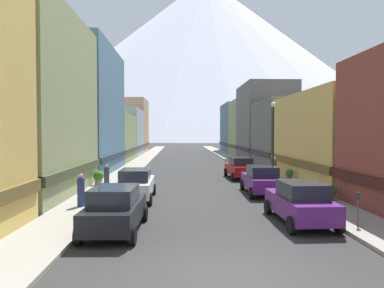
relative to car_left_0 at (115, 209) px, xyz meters
The scene contains 27 objects.
ground_plane 5.81m from the car_left_0, 48.56° to the right, with size 400.00×400.00×0.00m, color #2E2E2E.
sidewalk_left 30.80m from the car_left_0, 94.56° to the left, with size 2.50×100.00×0.15m, color gray.
sidewalk_right 32.31m from the car_left_0, 71.87° to the left, with size 2.50×100.00×0.15m, color gray.
storefront_left_2 22.56m from the car_left_0, 112.85° to the left, with size 10.01×12.77×11.91m.
storefront_left_3 33.16m from the car_left_0, 101.86° to the left, with size 6.50×11.18×6.19m.
storefront_left_4 44.34m from the car_left_0, 100.16° to the left, with size 8.52×10.58×7.61m.
storefront_left_5 54.59m from the car_left_0, 97.10° to the left, with size 6.37×10.09×10.12m.
storefront_right_1 19.53m from the car_left_0, 41.44° to the left, with size 6.76×12.97×6.82m.
storefront_right_2 29.03m from the car_left_0, 58.16° to the left, with size 8.20×9.60×7.33m.
storefront_right_3 38.24m from the car_left_0, 67.50° to the left, with size 6.78×10.48×10.49m.
storefront_right_4 47.26m from the car_left_0, 71.97° to the left, with size 6.87×8.73×9.11m.
storefront_right_5 57.57m from the car_left_0, 74.92° to the left, with size 7.59×11.83×9.45m.
car_left_0 is the anchor object (origin of this frame).
car_left_1 6.46m from the car_left_0, 89.98° to the left, with size 2.09×4.41×1.78m.
car_right_0 7.67m from the car_left_0, ahead, with size 2.12×4.43×1.78m.
car_right_1 11.05m from the car_left_0, 46.52° to the left, with size 2.14×4.44×1.78m.
car_right_2 17.34m from the car_left_0, 63.99° to the left, with size 2.22×4.47×1.78m.
parking_meter_near 9.55m from the car_left_0, ahead, with size 0.14×0.10×1.33m.
trash_bin_right 10.98m from the car_left_0, 22.39° to the left, with size 0.59×0.59×0.98m.
potted_plant_0 12.00m from the car_left_0, 25.74° to the left, with size 0.59×0.59×0.85m.
potted_plant_1 11.76m from the car_left_0, 105.78° to the left, with size 0.72×0.72×1.01m.
potted_plant_2 16.56m from the car_left_0, 49.28° to the left, with size 0.60×0.60×0.95m.
pedestrian_0 4.81m from the car_left_0, 120.60° to the left, with size 0.36×0.36×1.64m.
pedestrian_1 10.72m from the car_left_0, 103.21° to the left, with size 0.36×0.36×1.53m.
pedestrian_2 17.20m from the car_left_0, 54.25° to the left, with size 0.36×0.36×1.74m.
streetlamp_right 14.70m from the car_left_0, 50.45° to the left, with size 0.36×0.36×5.86m.
mountain_backdrop 263.51m from the car_left_0, 84.82° to the left, with size 286.01×286.01×120.45m, color silver.
Camera 1 is at (-1.35, -9.28, 3.86)m, focal length 32.93 mm.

